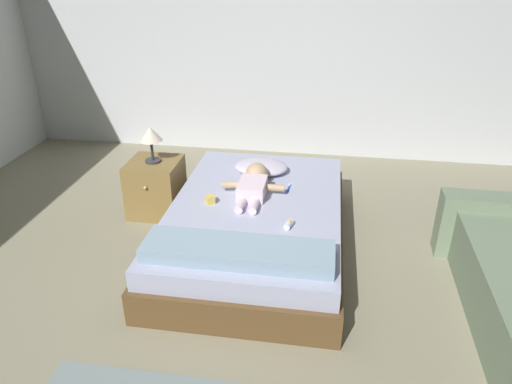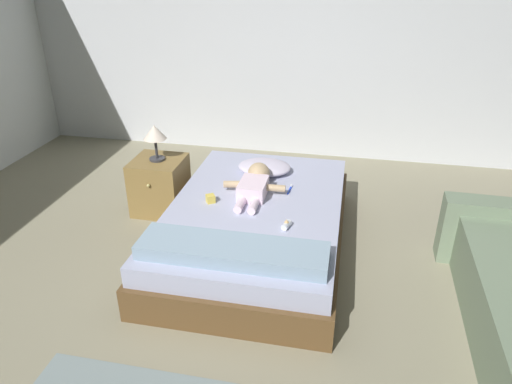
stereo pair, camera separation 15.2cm
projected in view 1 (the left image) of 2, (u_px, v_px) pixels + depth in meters
ground_plane at (218, 317)px, 3.08m from camera, size 8.00×8.00×0.00m
wall_behind_bed at (276, 38)px, 5.14m from camera, size 8.00×0.12×2.61m
bed at (256, 226)px, 3.75m from camera, size 1.35×2.09×0.39m
pillow at (261, 167)px, 4.16m from camera, size 0.47×0.36×0.10m
baby at (254, 184)px, 3.81m from camera, size 0.51×0.64×0.18m
toothbrush at (288, 189)px, 3.87m from camera, size 0.02×0.15×0.02m
nightstand at (156, 187)px, 4.24m from camera, size 0.44×0.47×0.50m
lamp at (151, 136)px, 4.02m from camera, size 0.20×0.20×0.32m
blanket at (238, 251)px, 2.98m from camera, size 1.22×0.32×0.10m
toy_block at (210, 200)px, 3.65m from camera, size 0.09×0.09×0.06m
baby_bottle at (289, 224)px, 3.33m from camera, size 0.07×0.10×0.07m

